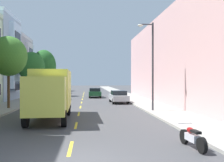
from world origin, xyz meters
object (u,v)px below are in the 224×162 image
at_px(parked_hatchback_sky, 41,97).
at_px(parked_suv_navy, 66,87).
at_px(street_lamp, 151,60).
at_px(parked_hatchback_champagne, 57,91).
at_px(delivery_box_truck, 51,91).
at_px(parked_suv_charcoal, 61,88).
at_px(parked_sedan_silver, 119,96).
at_px(street_tree_farthest, 44,66).
at_px(street_tree_third, 31,67).
at_px(moving_forest_sedan, 95,92).
at_px(parked_motorcycle, 192,138).
at_px(street_tree_second, 8,56).

xyz_separation_m(parked_hatchback_sky, parked_suv_navy, (0.02, 31.77, 0.23)).
height_order(street_lamp, parked_hatchback_champagne, street_lamp).
height_order(delivery_box_truck, parked_suv_charcoal, delivery_box_truck).
bearing_deg(street_lamp, parked_sedan_silver, 101.40).
bearing_deg(parked_suv_navy, parked_hatchback_champagne, -89.92).
distance_m(parked_sedan_silver, parked_suv_navy, 32.78).
distance_m(street_tree_farthest, parked_hatchback_sky, 14.24).
distance_m(street_tree_third, parked_hatchback_champagne, 11.46).
distance_m(parked_suv_charcoal, moving_forest_sedan, 13.44).
relative_size(street_tree_third, parked_suv_navy, 1.25).
bearing_deg(parked_suv_navy, parked_hatchback_sky, -90.03).
height_order(parked_sedan_silver, parked_motorcycle, parked_sedan_silver).
bearing_deg(parked_sedan_silver, street_tree_third, 159.77).
distance_m(parked_sedan_silver, parked_hatchback_champagne, 17.00).
xyz_separation_m(street_tree_third, parked_suv_charcoal, (1.92, 17.30, -3.36)).
bearing_deg(parked_sedan_silver, parked_suv_charcoal, 112.38).
relative_size(street_lamp, parked_hatchback_champagne, 1.82).
height_order(street_lamp, parked_hatchback_sky, street_lamp).
bearing_deg(parked_hatchback_sky, parked_sedan_silver, 1.10).
relative_size(street_tree_farthest, street_lamp, 1.02).
relative_size(parked_suv_charcoal, parked_motorcycle, 2.36).
bearing_deg(street_lamp, parked_motorcycle, -96.19).
distance_m(street_tree_third, moving_forest_sedan, 10.47).
relative_size(parked_hatchback_champagne, parked_suv_navy, 0.83).
bearing_deg(street_tree_farthest, street_tree_third, -90.00).
xyz_separation_m(delivery_box_truck, parked_suv_charcoal, (-2.67, 32.50, -0.92)).
bearing_deg(street_lamp, parked_hatchback_champagne, 114.23).
bearing_deg(parked_hatchback_sky, parked_hatchback_champagne, 89.85).
bearing_deg(moving_forest_sedan, parked_motorcycle, -84.17).
bearing_deg(street_tree_second, street_tree_third, 90.00).
xyz_separation_m(street_lamp, parked_hatchback_sky, (-10.39, 8.22, -3.58)).
distance_m(parked_suv_navy, moving_forest_sedan, 23.11).
distance_m(parked_hatchback_sky, parked_suv_navy, 31.77).
distance_m(parked_hatchback_champagne, moving_forest_sedan, 8.13).
height_order(parked_sedan_silver, parked_suv_charcoal, parked_suv_charcoal).
distance_m(street_tree_second, parked_sedan_silver, 12.64).
height_order(street_tree_second, street_lamp, street_lamp).
height_order(parked_sedan_silver, parked_hatchback_champagne, parked_hatchback_champagne).
distance_m(street_tree_farthest, parked_motorcycle, 34.96).
relative_size(delivery_box_truck, parked_sedan_silver, 1.74).
height_order(street_tree_second, street_tree_third, street_tree_second).
bearing_deg(parked_motorcycle, street_tree_farthest, 108.76).
height_order(parked_hatchback_champagne, parked_motorcycle, parked_hatchback_champagne).
height_order(street_tree_farthest, moving_forest_sedan, street_tree_farthest).
height_order(delivery_box_truck, parked_hatchback_sky, delivery_box_truck).
xyz_separation_m(street_tree_farthest, moving_forest_sedan, (8.20, -3.95, -4.19)).
xyz_separation_m(street_tree_second, delivery_box_truck, (4.59, -5.82, -2.90)).
bearing_deg(parked_hatchback_champagne, parked_motorcycle, -75.00).
bearing_deg(delivery_box_truck, parked_suv_charcoal, 94.70).
relative_size(parked_hatchback_sky, parked_sedan_silver, 0.89).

